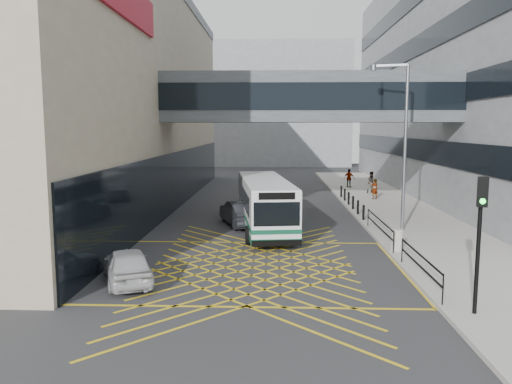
# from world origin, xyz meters

# --- Properties ---
(ground) EXTENTS (120.00, 120.00, 0.00)m
(ground) POSITION_xyz_m (0.00, 0.00, 0.00)
(ground) COLOR #333335
(building_whsmith) EXTENTS (24.17, 42.00, 16.00)m
(building_whsmith) POSITION_xyz_m (-17.98, 16.00, 8.00)
(building_whsmith) COLOR tan
(building_whsmith) RESTS_ON ground
(building_far) EXTENTS (28.00, 16.00, 18.00)m
(building_far) POSITION_xyz_m (-2.00, 60.00, 9.00)
(building_far) COLOR gray
(building_far) RESTS_ON ground
(skybridge) EXTENTS (20.00, 4.10, 3.00)m
(skybridge) POSITION_xyz_m (3.00, 12.00, 7.50)
(skybridge) COLOR #4B5056
(skybridge) RESTS_ON ground
(pavement) EXTENTS (6.00, 54.00, 0.16)m
(pavement) POSITION_xyz_m (9.00, 15.00, 0.08)
(pavement) COLOR #ADA89F
(pavement) RESTS_ON ground
(box_junction) EXTENTS (12.00, 9.00, 0.01)m
(box_junction) POSITION_xyz_m (0.00, 0.00, 0.00)
(box_junction) COLOR gold
(box_junction) RESTS_ON ground
(bus) EXTENTS (3.62, 10.41, 2.86)m
(bus) POSITION_xyz_m (0.34, 7.59, 1.53)
(bus) COLOR silver
(bus) RESTS_ON ground
(car_white) EXTENTS (3.19, 4.55, 1.34)m
(car_white) POSITION_xyz_m (-4.50, -2.11, 0.67)
(car_white) COLOR #B8B8BA
(car_white) RESTS_ON ground
(car_dark) EXTENTS (3.31, 5.11, 1.49)m
(car_dark) POSITION_xyz_m (-1.07, 8.84, 0.74)
(car_dark) COLOR black
(car_dark) RESTS_ON ground
(car_silver) EXTENTS (3.45, 4.91, 1.41)m
(car_silver) POSITION_xyz_m (-0.12, 19.17, 0.70)
(car_silver) COLOR gray
(car_silver) RESTS_ON ground
(traffic_light) EXTENTS (0.32, 0.49, 4.13)m
(traffic_light) POSITION_xyz_m (6.85, -5.30, 2.85)
(traffic_light) COLOR black
(traffic_light) RESTS_ON pavement
(street_lamp) EXTENTS (1.99, 0.72, 8.79)m
(street_lamp) POSITION_xyz_m (7.57, 6.93, 5.17)
(street_lamp) COLOR slate
(street_lamp) RESTS_ON pavement
(litter_bin) EXTENTS (0.55, 0.55, 0.96)m
(litter_bin) POSITION_xyz_m (6.43, 2.54, 0.64)
(litter_bin) COLOR #ADA89E
(litter_bin) RESTS_ON pavement
(kerb_railings) EXTENTS (0.05, 12.54, 1.00)m
(kerb_railings) POSITION_xyz_m (6.15, 1.78, 0.88)
(kerb_railings) COLOR black
(kerb_railings) RESTS_ON pavement
(bollards) EXTENTS (0.14, 10.14, 0.90)m
(bollards) POSITION_xyz_m (6.25, 15.00, 0.61)
(bollards) COLOR black
(bollards) RESTS_ON pavement
(pedestrian_a) EXTENTS (0.75, 0.65, 1.57)m
(pedestrian_a) POSITION_xyz_m (8.67, 18.89, 0.95)
(pedestrian_a) COLOR gray
(pedestrian_a) RESTS_ON pavement
(pedestrian_b) EXTENTS (0.96, 0.64, 1.82)m
(pedestrian_b) POSITION_xyz_m (9.12, 22.36, 1.07)
(pedestrian_b) COLOR gray
(pedestrian_b) RESTS_ON pavement
(pedestrian_c) EXTENTS (1.11, 0.88, 1.70)m
(pedestrian_c) POSITION_xyz_m (7.85, 26.61, 1.01)
(pedestrian_c) COLOR gray
(pedestrian_c) RESTS_ON pavement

